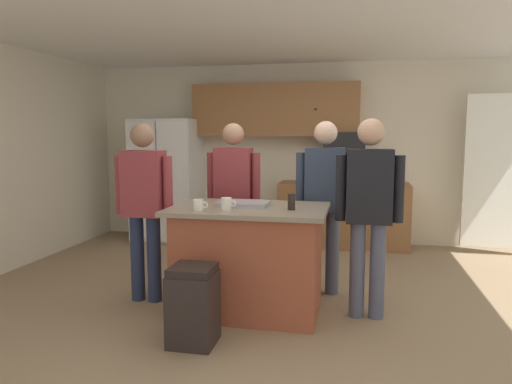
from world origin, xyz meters
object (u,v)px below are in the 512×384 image
at_px(person_guest_by_door, 144,200).
at_px(person_guest_left, 234,192).
at_px(person_guest_right, 325,195).
at_px(glass_dark_ale, 291,202).
at_px(person_elder_center, 369,204).
at_px(refrigerator, 167,180).
at_px(mug_ceramic_white, 227,204).
at_px(microwave_over_range, 345,144).
at_px(serving_tray, 244,204).
at_px(kitchen_island, 249,259).
at_px(trash_bin, 193,305).
at_px(mug_blue_stoneware, 199,205).

xyz_separation_m(person_guest_by_door, person_guest_left, (0.69, 0.68, 0.01)).
relative_size(person_guest_right, glass_dark_ale, 12.34).
bearing_deg(person_elder_center, person_guest_by_door, -4.56).
xyz_separation_m(refrigerator, mug_ceramic_white, (1.71, -2.86, 0.11)).
relative_size(microwave_over_range, serving_tray, 1.27).
height_order(kitchen_island, person_guest_right, person_guest_right).
distance_m(person_guest_right, mug_ceramic_white, 1.15).
xyz_separation_m(refrigerator, kitchen_island, (1.85, -2.65, -0.42)).
distance_m(person_guest_right, serving_tray, 0.91).
bearing_deg(trash_bin, person_elder_center, 32.28).
bearing_deg(glass_dark_ale, mug_ceramic_white, -167.63).
relative_size(person_elder_center, person_guest_by_door, 1.02).
distance_m(refrigerator, person_guest_by_door, 2.69).
height_order(person_elder_center, person_guest_left, person_elder_center).
height_order(glass_dark_ale, mug_blue_stoneware, glass_dark_ale).
bearing_deg(microwave_over_range, refrigerator, -177.40).
bearing_deg(person_guest_right, trash_bin, 10.97).
height_order(person_elder_center, person_guest_right, person_elder_center).
bearing_deg(person_guest_by_door, person_guest_left, 49.25).
xyz_separation_m(kitchen_island, mug_blue_stoneware, (-0.37, -0.29, 0.52)).
xyz_separation_m(refrigerator, glass_dark_ale, (2.24, -2.74, 0.13)).
distance_m(person_elder_center, trash_bin, 1.69).
xyz_separation_m(person_elder_center, mug_ceramic_white, (-1.18, -0.29, 0.01)).
xyz_separation_m(person_guest_left, mug_ceramic_white, (0.19, -0.98, 0.02)).
bearing_deg(microwave_over_range, serving_tray, -106.45).
bearing_deg(mug_ceramic_white, person_guest_left, 101.11).
height_order(microwave_over_range, mug_blue_stoneware, microwave_over_range).
height_order(kitchen_island, person_elder_center, person_elder_center).
bearing_deg(person_guest_right, microwave_over_range, -140.02).
height_order(kitchen_island, mug_ceramic_white, mug_ceramic_white).
distance_m(kitchen_island, person_guest_left, 0.98).
xyz_separation_m(person_elder_center, glass_dark_ale, (-0.64, -0.17, 0.03)).
height_order(person_guest_right, serving_tray, person_guest_right).
height_order(person_guest_by_door, mug_ceramic_white, person_guest_by_door).
xyz_separation_m(person_guest_left, mug_blue_stoneware, (-0.03, -1.06, 0.02)).
xyz_separation_m(kitchen_island, serving_tray, (-0.06, 0.04, 0.49)).
height_order(microwave_over_range, trash_bin, microwave_over_range).
xyz_separation_m(refrigerator, person_guest_right, (2.47, -2.00, 0.09)).
height_order(person_guest_right, mug_blue_stoneware, person_guest_right).
height_order(person_guest_by_door, mug_blue_stoneware, person_guest_by_door).
relative_size(mug_blue_stoneware, trash_bin, 0.21).
distance_m(microwave_over_range, mug_ceramic_white, 3.14).
distance_m(refrigerator, kitchen_island, 3.26).
bearing_deg(refrigerator, microwave_over_range, 2.60).
bearing_deg(person_guest_left, refrigerator, -165.00).
bearing_deg(glass_dark_ale, trash_bin, -135.51).
bearing_deg(mug_blue_stoneware, mug_ceramic_white, 20.42).
xyz_separation_m(glass_dark_ale, trash_bin, (-0.66, -0.65, -0.72)).
height_order(kitchen_island, person_guest_left, person_guest_left).
bearing_deg(person_elder_center, glass_dark_ale, 10.75).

